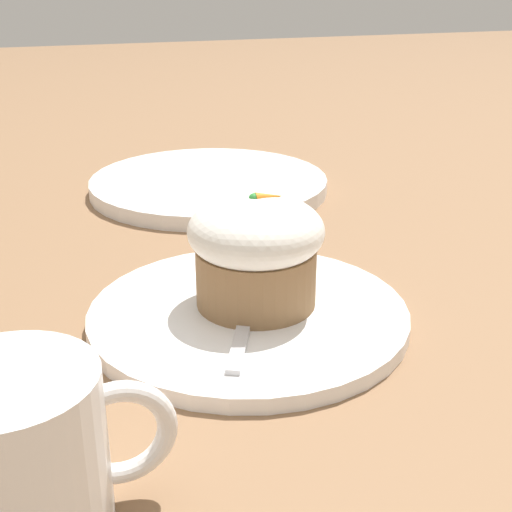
{
  "coord_description": "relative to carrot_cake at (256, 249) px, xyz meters",
  "views": [
    {
      "loc": [
        -0.14,
        -0.47,
        0.26
      ],
      "look_at": [
        0.01,
        0.01,
        0.05
      ],
      "focal_mm": 50.0,
      "sensor_mm": 36.0,
      "label": 1
    }
  ],
  "objects": [
    {
      "name": "spoon",
      "position": [
        -0.01,
        -0.01,
        -0.04
      ],
      "size": [
        0.07,
        0.13,
        0.01
      ],
      "color": "silver",
      "rests_on": "dessert_plate"
    },
    {
      "name": "side_plate",
      "position": [
        0.04,
        0.33,
        -0.05
      ],
      "size": [
        0.29,
        0.29,
        0.02
      ],
      "color": "white",
      "rests_on": "ground_plane"
    },
    {
      "name": "ground_plane",
      "position": [
        -0.01,
        -0.01,
        -0.06
      ],
      "size": [
        4.0,
        4.0,
        0.0
      ],
      "primitive_type": "plane",
      "color": "#846042"
    },
    {
      "name": "carrot_cake",
      "position": [
        0.0,
        0.0,
        0.0
      ],
      "size": [
        0.1,
        0.1,
        0.09
      ],
      "color": "olive",
      "rests_on": "dessert_plate"
    },
    {
      "name": "dessert_plate",
      "position": [
        -0.01,
        -0.01,
        -0.05
      ],
      "size": [
        0.25,
        0.25,
        0.01
      ],
      "color": "white",
      "rests_on": "ground_plane"
    },
    {
      "name": "coffee_cup",
      "position": [
        -0.18,
        -0.18,
        -0.02
      ],
      "size": [
        0.12,
        0.09,
        0.09
      ],
      "color": "white",
      "rests_on": "ground_plane"
    }
  ]
}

